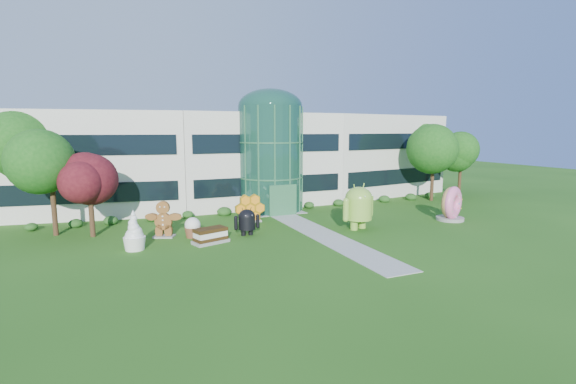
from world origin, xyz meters
name	(u,v)px	position (x,y,z in m)	size (l,w,h in m)	color
ground	(332,239)	(0.00, 0.00, 0.00)	(140.00, 140.00, 0.00)	#215114
building	(251,158)	(0.00, 18.00, 4.65)	(46.00, 15.00, 9.30)	beige
atrium	(271,159)	(0.00, 12.00, 4.90)	(6.00, 6.00, 9.80)	#194738
walkway	(319,233)	(0.00, 2.00, 0.02)	(2.40, 20.00, 0.04)	#9E9E93
tree_red	(90,196)	(-15.50, 7.50, 3.00)	(4.00, 4.00, 6.00)	#3F0C14
trees_backdrop	(267,166)	(0.00, 13.00, 4.20)	(52.00, 8.00, 8.40)	#154F13
android_green	(359,204)	(3.41, 1.93, 1.95)	(3.43, 2.29, 3.89)	#83B93B
android_black	(247,220)	(-5.14, 3.48, 1.13)	(2.00, 1.34, 2.27)	black
donut	(451,203)	(12.36, 1.50, 1.48)	(2.85, 1.37, 2.96)	#E5578D
gingerbread	(163,219)	(-10.79, 5.33, 1.33)	(2.88, 1.11, 2.66)	brown
ice_cream_sandwich	(211,235)	(-8.07, 2.41, 0.53)	(2.38, 1.19, 1.06)	#311E0B
honeycomb	(250,210)	(-3.55, 7.63, 1.05)	(2.68, 0.96, 2.11)	orange
froyo	(134,230)	(-12.92, 2.73, 1.28)	(1.50, 1.50, 2.56)	white
cupcake	(193,227)	(-8.89, 4.45, 0.73)	(1.22, 1.22, 1.46)	white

